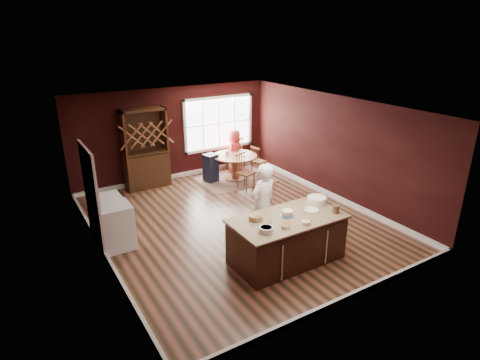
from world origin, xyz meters
The scene contains 27 objects.
room_shell centered at (0.00, 0.00, 1.35)m, with size 7.00×7.00×7.00m.
window centered at (1.50, 3.47, 1.50)m, with size 2.36×0.10×1.66m, color white, non-canonical shape.
doorway centered at (-2.97, 0.60, 1.02)m, with size 0.08×1.26×2.13m, color white, non-canonical shape.
kitchen_island centered at (0.02, -1.93, 0.44)m, with size 2.19×1.15×0.92m.
dining_table centered at (1.46, 2.43, 0.53)m, with size 1.30×1.30×0.75m.
baker centered at (-0.01, -1.15, 0.89)m, with size 0.65×0.42×1.77m, color silver.
layer_cake centered at (0.05, -1.88, 0.98)m, with size 0.29×0.29×0.12m, color white, non-canonical shape.
bowl_blue centered at (-0.65, -2.19, 0.97)m, with size 0.25×0.25×0.10m, color white.
bowl_yellow centered at (-0.55, -1.70, 0.97)m, with size 0.26×0.26×0.10m, color olive.
bowl_pink centered at (-0.28, -2.26, 0.95)m, with size 0.17×0.17×0.06m, color white.
bowl_olive centered at (0.14, -2.32, 0.95)m, with size 0.16×0.16×0.06m, color #F6EEC5.
drinking_glass centered at (0.42, -1.94, 0.99)m, with size 0.07×0.07×0.14m, color silver.
dinner_plate centered at (0.61, -1.92, 0.93)m, with size 0.29×0.29×0.02m, color beige.
white_tub centered at (0.93, -1.71, 0.99)m, with size 0.39×0.39×0.13m, color silver.
stoneware_crock centered at (0.94, -2.25, 1.00)m, with size 0.13×0.13×0.16m, color brown.
rug centered at (1.46, 2.43, 0.01)m, with size 2.14×1.65×0.01m, color brown.
chair_east centered at (2.29, 2.41, 0.46)m, with size 0.39×0.37×0.92m, color brown, non-canonical shape.
chair_south centered at (1.33, 1.63, 0.52)m, with size 0.43×0.41×1.03m, color brown, non-canonical shape.
chair_north centered at (1.89, 3.22, 0.53)m, with size 0.45×0.43×1.07m, color brown, non-canonical shape.
seated_woman centered at (1.76, 2.95, 0.69)m, with size 0.67×0.44×1.37m, color #C43433.
high_chair centered at (0.76, 2.65, 0.43)m, with size 0.35×0.35×0.86m, color #172035, non-canonical shape.
toddler centered at (0.71, 2.78, 0.81)m, with size 0.18×0.14×0.26m, color #8CA5BF, non-canonical shape.
table_plate centered at (1.67, 2.34, 0.76)m, with size 0.19×0.19×0.01m, color beige.
table_cup centered at (1.28, 2.60, 0.80)m, with size 0.13×0.13×0.10m, color silver.
hutch centered at (-0.96, 3.22, 1.12)m, with size 1.22×0.51×2.24m, color black.
washer centered at (-2.64, 0.28, 0.47)m, with size 0.65×0.63×0.94m, color white.
dryer centered at (-2.64, 0.92, 0.45)m, with size 0.62×0.60×0.89m, color silver.
Camera 1 is at (-4.28, -7.25, 4.26)m, focal length 30.00 mm.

